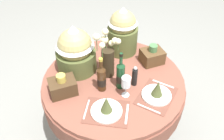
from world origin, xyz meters
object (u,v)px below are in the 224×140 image
woven_basket_side_right (152,56)px  place_setting_left (106,108)px  wine_glass_right (126,82)px  dining_table (113,90)px  gift_tub_back_right (123,29)px  wine_bottle_centre (102,78)px  gift_tub_back_left (75,48)px  woven_basket_side_left (63,87)px  place_setting_right (157,92)px  pepper_mill (135,76)px  flower_vase (108,57)px  wine_bottle_right (121,75)px

woven_basket_side_right → place_setting_left: bearing=-145.9°
wine_glass_right → dining_table: bearing=96.1°
place_setting_left → gift_tub_back_right: gift_tub_back_right is taller
wine_bottle_centre → gift_tub_back_left: bearing=109.8°
woven_basket_side_left → place_setting_right: bearing=-24.1°
place_setting_right → gift_tub_back_left: gift_tub_back_left is taller
wine_bottle_centre → pepper_mill: (0.27, -0.05, -0.03)m
place_setting_left → woven_basket_side_left: woven_basket_side_left is taller
flower_vase → gift_tub_back_right: 0.39m
wine_bottle_right → gift_tub_back_left: (-0.27, 0.36, 0.10)m
wine_glass_right → place_setting_right: bearing=-23.9°
place_setting_right → wine_bottle_right: 0.32m
wine_bottle_right → woven_basket_side_right: size_ratio=1.76×
flower_vase → wine_glass_right: flower_vase is taller
woven_basket_side_right → pepper_mill: bearing=-142.9°
gift_tub_back_right → place_setting_left: bearing=-121.6°
woven_basket_side_left → woven_basket_side_right: size_ratio=1.08×
wine_glass_right → place_setting_left: bearing=-152.3°
flower_vase → place_setting_right: bearing=-55.3°
gift_tub_back_left → wine_glass_right: bearing=-59.6°
place_setting_right → gift_tub_back_right: bearing=91.2°
place_setting_left → gift_tub_back_left: gift_tub_back_left is taller
gift_tub_back_left → place_setting_right: bearing=-48.5°
flower_vase → woven_basket_side_left: bearing=-168.7°
dining_table → pepper_mill: bearing=-41.1°
place_setting_left → place_setting_right: bearing=0.8°
place_setting_right → pepper_mill: (-0.11, 0.19, 0.04)m
dining_table → gift_tub_back_left: gift_tub_back_left is taller
place_setting_right → woven_basket_side_left: bearing=155.9°
gift_tub_back_right → woven_basket_side_left: 0.79m
place_setting_left → wine_glass_right: 0.25m
dining_table → gift_tub_back_left: (-0.25, 0.25, 0.36)m
flower_vase → woven_basket_side_left: (-0.42, -0.08, -0.12)m
dining_table → flower_vase: size_ratio=2.79×
flower_vase → pepper_mill: flower_vase is taller
wine_bottle_centre → pepper_mill: bearing=-9.7°
gift_tub_back_right → woven_basket_side_right: bearing=-55.4°
flower_vase → woven_basket_side_right: bearing=1.6°
wine_bottle_right → woven_basket_side_right: 0.45m
wine_glass_right → wine_bottle_right: bearing=90.4°
pepper_mill → dining_table: bearing=138.9°
pepper_mill → wine_bottle_centre: bearing=170.3°
place_setting_left → wine_bottle_right: (0.20, 0.22, 0.08)m
wine_bottle_right → woven_basket_side_right: wine_bottle_right is taller
wine_bottle_centre → gift_tub_back_right: (0.37, 0.44, 0.13)m
place_setting_left → wine_glass_right: (0.20, 0.11, 0.09)m
place_setting_left → woven_basket_side_left: (-0.26, 0.31, 0.02)m
place_setting_right → wine_bottle_right: bearing=137.6°
wine_glass_right → woven_basket_side_right: 0.51m
flower_vase → pepper_mill: bearing=-51.3°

